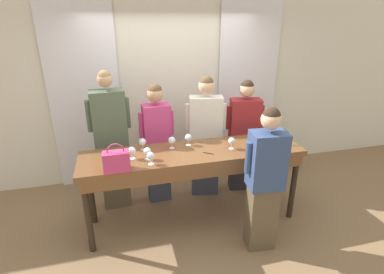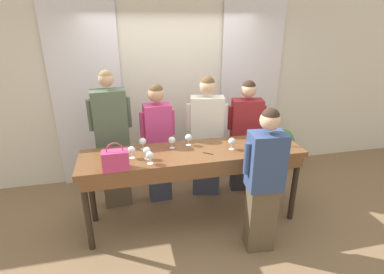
{
  "view_description": "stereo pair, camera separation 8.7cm",
  "coord_description": "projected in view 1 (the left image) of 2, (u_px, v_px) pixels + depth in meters",
  "views": [
    {
      "loc": [
        -0.81,
        -3.1,
        2.43
      ],
      "look_at": [
        0.0,
        0.07,
        1.12
      ],
      "focal_mm": 28.0,
      "sensor_mm": 36.0,
      "label": 1
    },
    {
      "loc": [
        -0.73,
        -3.12,
        2.43
      ],
      "look_at": [
        0.0,
        0.07,
        1.12
      ],
      "focal_mm": 28.0,
      "sensor_mm": 36.0,
      "label": 2
    }
  ],
  "objects": [
    {
      "name": "wall_back",
      "position": [
        171.0,
        89.0,
        4.61
      ],
      "size": [
        12.0,
        0.06,
        2.8
      ],
      "color": "silver",
      "rests_on": "ground_plane"
    },
    {
      "name": "potted_plant",
      "position": [
        280.0,
        146.0,
        5.04
      ],
      "size": [
        0.36,
        0.36,
        0.72
      ],
      "color": "#935B3D",
      "rests_on": "ground_plane"
    },
    {
      "name": "wine_glass_front_left",
      "position": [
        151.0,
        156.0,
        3.16
      ],
      "size": [
        0.08,
        0.08,
        0.14
      ],
      "color": "white",
      "rests_on": "tasting_bar"
    },
    {
      "name": "wine_glass_front_mid",
      "position": [
        142.0,
        142.0,
        3.51
      ],
      "size": [
        0.08,
        0.08,
        0.14
      ],
      "color": "white",
      "rests_on": "tasting_bar"
    },
    {
      "name": "curtain_panel_right",
      "position": [
        247.0,
        89.0,
        4.86
      ],
      "size": [
        0.98,
        0.03,
        2.69
      ],
      "color": "white",
      "rests_on": "ground_plane"
    },
    {
      "name": "handbag",
      "position": [
        117.0,
        161.0,
        3.03
      ],
      "size": [
        0.27,
        0.14,
        0.3
      ],
      "color": "#C63870",
      "rests_on": "tasting_bar"
    },
    {
      "name": "guest_olive_jacket",
      "position": [
        111.0,
        142.0,
        3.84
      ],
      "size": [
        0.53,
        0.28,
        1.85
      ],
      "color": "brown",
      "rests_on": "ground_plane"
    },
    {
      "name": "guest_cream_sweater",
      "position": [
        205.0,
        136.0,
        4.15
      ],
      "size": [
        0.56,
        0.32,
        1.73
      ],
      "color": "#383D51",
      "rests_on": "ground_plane"
    },
    {
      "name": "wine_glass_front_right",
      "position": [
        275.0,
        137.0,
        3.66
      ],
      "size": [
        0.08,
        0.08,
        0.14
      ],
      "color": "white",
      "rests_on": "tasting_bar"
    },
    {
      "name": "wine_glass_center_right",
      "position": [
        132.0,
        151.0,
        3.28
      ],
      "size": [
        0.08,
        0.08,
        0.14
      ],
      "color": "white",
      "rests_on": "tasting_bar"
    },
    {
      "name": "ground_plane",
      "position": [
        193.0,
        219.0,
        3.88
      ],
      "size": [
        18.0,
        18.0,
        0.0
      ],
      "primitive_type": "plane",
      "color": "#846647"
    },
    {
      "name": "wine_bottle",
      "position": [
        266.0,
        133.0,
        3.7
      ],
      "size": [
        0.07,
        0.07,
        0.34
      ],
      "color": "black",
      "rests_on": "tasting_bar"
    },
    {
      "name": "wine_glass_center_mid",
      "position": [
        172.0,
        141.0,
        3.55
      ],
      "size": [
        0.08,
        0.08,
        0.14
      ],
      "color": "white",
      "rests_on": "tasting_bar"
    },
    {
      "name": "wine_glass_back_right",
      "position": [
        260.0,
        133.0,
        3.79
      ],
      "size": [
        0.08,
        0.08,
        0.14
      ],
      "color": "white",
      "rests_on": "tasting_bar"
    },
    {
      "name": "wine_glass_center_left",
      "position": [
        232.0,
        141.0,
        3.54
      ],
      "size": [
        0.08,
        0.08,
        0.14
      ],
      "color": "white",
      "rests_on": "tasting_bar"
    },
    {
      "name": "host_pouring",
      "position": [
        265.0,
        180.0,
        3.13
      ],
      "size": [
        0.47,
        0.29,
        1.63
      ],
      "color": "brown",
      "rests_on": "ground_plane"
    },
    {
      "name": "guest_striped_shirt",
      "position": [
        244.0,
        135.0,
        4.3
      ],
      "size": [
        0.53,
        0.31,
        1.65
      ],
      "color": "#28282D",
      "rests_on": "ground_plane"
    },
    {
      "name": "tasting_bar",
      "position": [
        194.0,
        159.0,
        3.53
      ],
      "size": [
        2.61,
        0.67,
        0.97
      ],
      "color": "brown",
      "rests_on": "ground_plane"
    },
    {
      "name": "pen",
      "position": [
        208.0,
        153.0,
        3.44
      ],
      "size": [
        0.11,
        0.08,
        0.01
      ],
      "color": "black",
      "rests_on": "tasting_bar"
    },
    {
      "name": "guest_pink_top",
      "position": [
        157.0,
        142.0,
        4.0
      ],
      "size": [
        0.46,
        0.25,
        1.66
      ],
      "color": "#383D51",
      "rests_on": "ground_plane"
    },
    {
      "name": "wine_glass_back_mid",
      "position": [
        147.0,
        152.0,
        3.27
      ],
      "size": [
        0.08,
        0.08,
        0.14
      ],
      "color": "white",
      "rests_on": "tasting_bar"
    },
    {
      "name": "wine_glass_back_left",
      "position": [
        188.0,
        138.0,
        3.64
      ],
      "size": [
        0.08,
        0.08,
        0.14
      ],
      "color": "white",
      "rests_on": "tasting_bar"
    },
    {
      "name": "curtain_panel_left",
      "position": [
        85.0,
        99.0,
        4.28
      ],
      "size": [
        0.98,
        0.03,
        2.69
      ],
      "color": "white",
      "rests_on": "ground_plane"
    }
  ]
}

